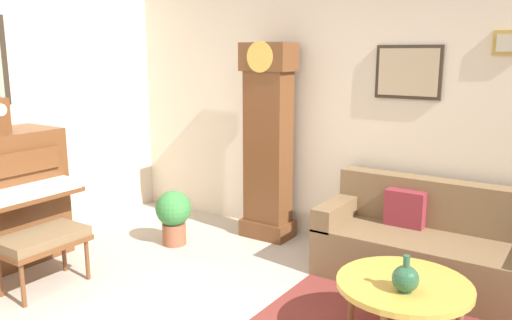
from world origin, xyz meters
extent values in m
cube|color=beige|center=(0.00, 2.40, 1.40)|extent=(5.30, 0.10, 2.80)
cube|color=#33281E|center=(0.75, 2.33, 1.75)|extent=(0.60, 0.03, 0.48)
cube|color=tan|center=(0.75, 2.32, 1.75)|extent=(0.54, 0.01, 0.42)
cube|color=#B28E3D|center=(1.55, 2.33, 2.00)|extent=(0.24, 0.03, 0.20)
cube|color=#BCB299|center=(1.55, 2.32, 2.00)|extent=(0.18, 0.01, 0.14)
cube|color=brown|center=(-1.82, -0.05, 0.68)|extent=(0.28, 1.38, 0.04)
cube|color=white|center=(-1.82, -0.05, 0.74)|extent=(0.26, 1.32, 0.08)
cube|color=brown|center=(-1.46, 0.02, 0.38)|extent=(0.42, 0.70, 0.04)
cube|color=brown|center=(-1.46, 0.02, 0.44)|extent=(0.40, 0.68, 0.08)
cylinder|color=brown|center=(-1.30, -0.28, 0.18)|extent=(0.04, 0.04, 0.36)
cylinder|color=brown|center=(-1.30, 0.32, 0.18)|extent=(0.04, 0.04, 0.36)
cylinder|color=brown|center=(-1.62, 0.32, 0.18)|extent=(0.04, 0.04, 0.36)
cube|color=brown|center=(-0.58, 2.08, 0.09)|extent=(0.52, 0.34, 0.18)
cube|color=brown|center=(-0.58, 2.08, 0.89)|extent=(0.44, 0.28, 1.78)
cube|color=brown|center=(-0.58, 2.08, 1.88)|extent=(0.52, 0.32, 0.28)
cylinder|color=gold|center=(-0.58, 1.93, 1.88)|extent=(0.30, 0.02, 0.30)
cylinder|color=gold|center=(-0.58, 2.03, 0.95)|extent=(0.03, 0.03, 0.70)
cube|color=brown|center=(1.19, 1.87, 0.21)|extent=(1.90, 0.80, 0.42)
cube|color=brown|center=(1.19, 2.17, 0.62)|extent=(1.90, 0.20, 0.44)
cube|color=brown|center=(0.33, 1.87, 0.50)|extent=(0.18, 0.80, 0.20)
cube|color=maroon|center=(0.89, 2.01, 0.58)|extent=(0.34, 0.12, 0.32)
cylinder|color=gold|center=(1.28, 0.82, 0.43)|extent=(0.88, 0.88, 0.04)
torus|color=brown|center=(1.28, 0.82, 0.43)|extent=(0.88, 0.88, 0.04)
cylinder|color=brown|center=(1.28, 1.18, 0.21)|extent=(0.04, 0.04, 0.41)
cylinder|color=brown|center=(0.92, 0.82, 0.21)|extent=(0.04, 0.04, 0.41)
cylinder|color=white|center=(-2.17, 0.18, 1.43)|extent=(0.01, 0.11, 0.11)
cylinder|color=#234C33|center=(1.33, 0.69, 0.46)|extent=(0.09, 0.09, 0.01)
sphere|color=#285638|center=(1.33, 0.69, 0.54)|extent=(0.17, 0.17, 0.17)
cylinder|color=#285638|center=(1.33, 0.69, 0.65)|extent=(0.04, 0.04, 0.08)
cylinder|color=#935138|center=(-1.25, 1.35, 0.11)|extent=(0.24, 0.24, 0.22)
sphere|color=#387F3D|center=(-1.25, 1.35, 0.38)|extent=(0.36, 0.36, 0.36)
camera|label=1|loc=(2.22, -2.32, 1.93)|focal=36.13mm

